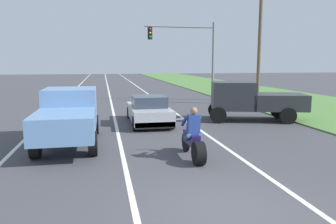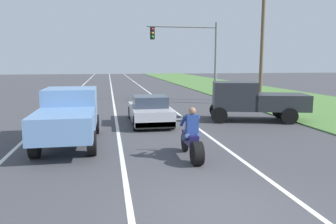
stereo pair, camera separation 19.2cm
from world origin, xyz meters
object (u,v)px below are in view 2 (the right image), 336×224
object	(u,v)px
pickup_truck_right_shoulder_dark_grey	(253,99)
motorcycle_with_rider	(192,140)
pickup_truck_left_lane_light_blue	(69,114)
sports_car_silver	(150,111)
traffic_light_mast_near	(194,48)

from	to	relation	value
pickup_truck_right_shoulder_dark_grey	motorcycle_with_rider	bearing A→B (deg)	-128.06
pickup_truck_left_lane_light_blue	motorcycle_with_rider	bearing A→B (deg)	-33.67
sports_car_silver	traffic_light_mast_near	xyz separation A→B (m)	(4.60, 9.07, 3.42)
traffic_light_mast_near	motorcycle_with_rider	bearing A→B (deg)	-104.94
traffic_light_mast_near	sports_car_silver	bearing A→B (deg)	-116.92
motorcycle_with_rider	pickup_truck_left_lane_light_blue	distance (m)	4.74
traffic_light_mast_near	pickup_truck_right_shoulder_dark_grey	bearing A→B (deg)	-85.91
sports_car_silver	traffic_light_mast_near	bearing A→B (deg)	63.08
pickup_truck_right_shoulder_dark_grey	traffic_light_mast_near	bearing A→B (deg)	94.09
sports_car_silver	pickup_truck_left_lane_light_blue	xyz separation A→B (m)	(-3.39, -3.58, 0.48)
motorcycle_with_rider	traffic_light_mast_near	world-z (taller)	traffic_light_mast_near
motorcycle_with_rider	traffic_light_mast_near	distance (m)	16.17
motorcycle_with_rider	pickup_truck_left_lane_light_blue	size ratio (longest dim) A/B	0.46
pickup_truck_right_shoulder_dark_grey	sports_car_silver	bearing A→B (deg)	178.34
motorcycle_with_rider	pickup_truck_left_lane_light_blue	world-z (taller)	pickup_truck_left_lane_light_blue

